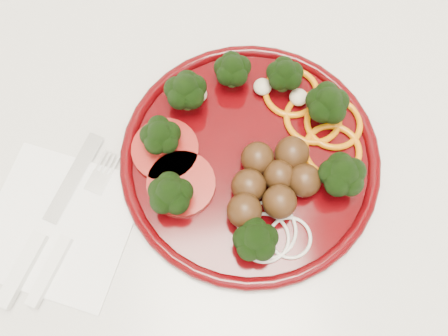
{
  "coord_description": "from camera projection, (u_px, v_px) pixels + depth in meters",
  "views": [
    {
      "loc": [
        -0.22,
        1.52,
        1.41
      ],
      "look_at": [
        -0.19,
        1.69,
        0.92
      ],
      "focal_mm": 40.0,
      "sensor_mm": 36.0,
      "label": 1
    }
  ],
  "objects": [
    {
      "name": "counter",
      "position": [
        319.0,
        232.0,
        0.98
      ],
      "size": [
        2.4,
        0.6,
        0.9
      ],
      "color": "silver",
      "rests_on": "ground"
    },
    {
      "name": "plate",
      "position": [
        251.0,
        154.0,
        0.53
      ],
      "size": [
        0.28,
        0.28,
        0.06
      ],
      "rotation": [
        0.0,
        0.0,
        0.05
      ],
      "color": "#3F0205",
      "rests_on": "counter"
    },
    {
      "name": "napkin",
      "position": [
        59.0,
        224.0,
        0.52
      ],
      "size": [
        0.2,
        0.2,
        0.0
      ],
      "primitive_type": "cube",
      "rotation": [
        0.0,
        0.0,
        1.12
      ],
      "color": "white",
      "rests_on": "counter"
    },
    {
      "name": "knife",
      "position": [
        39.0,
        239.0,
        0.51
      ],
      "size": [
        0.12,
        0.18,
        0.01
      ],
      "rotation": [
        0.0,
        0.0,
        1.02
      ],
      "color": "silver",
      "rests_on": "napkin"
    },
    {
      "name": "fork",
      "position": [
        60.0,
        252.0,
        0.51
      ],
      "size": [
        0.11,
        0.16,
        0.01
      ],
      "rotation": [
        0.0,
        0.0,
        1.02
      ],
      "color": "white",
      "rests_on": "napkin"
    }
  ]
}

